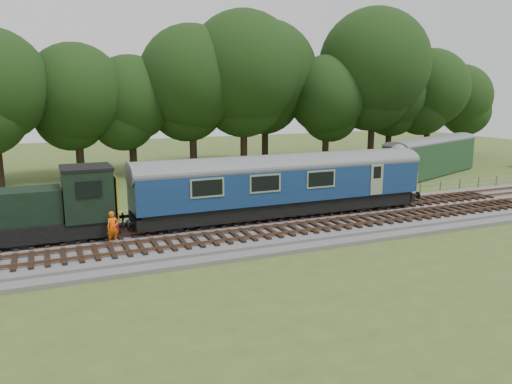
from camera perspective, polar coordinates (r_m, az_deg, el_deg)
name	(u,v)px	position (r m, az deg, el deg)	size (l,w,h in m)	color
ground	(282,229)	(29.06, 3.02, -4.21)	(120.00, 120.00, 0.00)	#3D561F
ballast	(282,226)	(29.02, 3.03, -3.87)	(70.00, 7.00, 0.35)	#4C4C4F
track_north	(272,216)	(30.18, 1.86, -2.80)	(67.20, 2.40, 0.21)	black
track_south	(295,229)	(27.58, 4.50, -4.19)	(67.20, 2.40, 0.21)	black
fence	(252,212)	(33.03, -0.42, -2.29)	(64.00, 0.12, 1.00)	#6B6054
tree_line	(183,173)	(49.33, -8.31, 2.14)	(70.00, 8.00, 18.00)	black
dmu_railcar	(283,180)	(30.02, 3.10, 1.40)	(18.05, 2.86, 3.88)	black
shunter_loco	(31,211)	(27.15, -24.34, -2.04)	(8.92, 2.60, 3.38)	black
worker	(113,228)	(25.84, -16.05, -3.93)	(0.60, 0.39, 1.65)	#FA600D
parked_coach	(432,154)	(50.10, 19.44, 4.10)	(13.99, 7.65, 3.61)	#1A3B23
shed	(449,157)	(54.82, 21.15, 3.76)	(3.91, 3.91, 2.51)	#1A3B23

